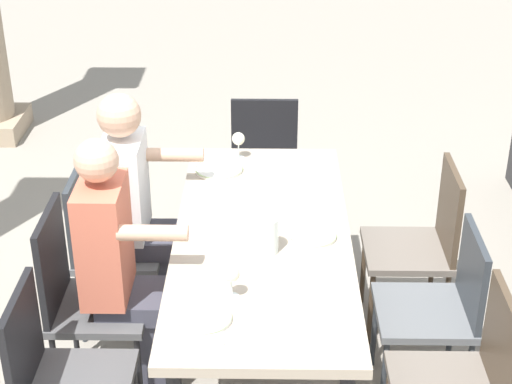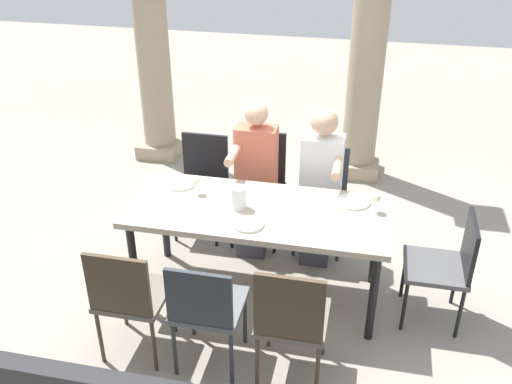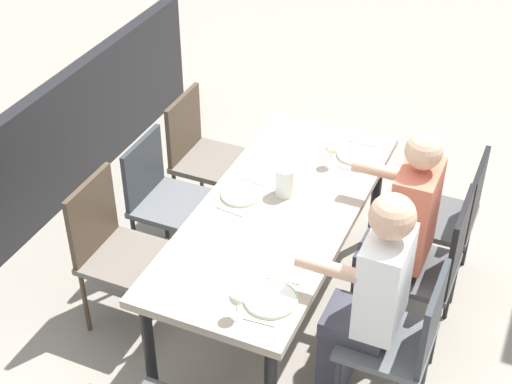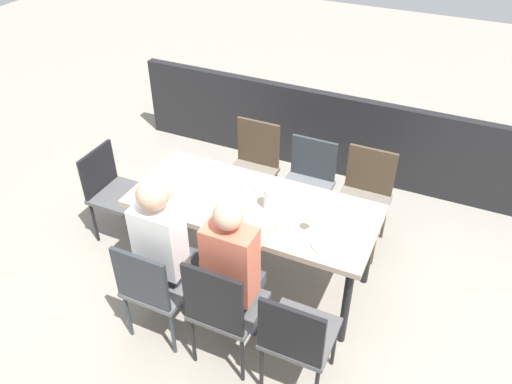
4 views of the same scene
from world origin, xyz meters
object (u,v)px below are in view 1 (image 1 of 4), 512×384
object	(u,v)px
chair_mid_south	(441,303)
plate_2	(219,169)
diner_woman_green	(139,206)
plate_0	(204,318)
chair_east_south	(423,239)
water_pitcher	(266,236)
chair_mid_north	(81,293)
wine_glass_2	(238,140)
diner_man_white	(121,266)
chair_west_north	(57,373)
wine_glass_0	(231,275)
dining_table	(262,248)
chair_west_south	(466,376)
chair_east_north	(104,240)
chair_head_east	(264,160)
plate_1	(313,236)

from	to	relation	value
chair_mid_south	plate_2	distance (m)	1.38
diner_woman_green	plate_0	xyz separation A→B (m)	(-1.05, -0.41, 0.07)
chair_east_south	water_pitcher	bearing A→B (deg)	122.82
chair_mid_north	plate_0	world-z (taller)	chair_mid_north
wine_glass_2	chair_east_south	bearing A→B (deg)	-114.69
chair_mid_south	diner_man_white	distance (m)	1.47
chair_west_north	wine_glass_0	xyz separation A→B (m)	(0.18, -0.71, 0.36)
chair_west_north	water_pitcher	distance (m)	1.06
diner_woman_green	chair_mid_south	bearing A→B (deg)	-110.70
diner_man_white	plate_0	size ratio (longest dim) A/B	6.07
wine_glass_0	diner_man_white	bearing A→B (deg)	56.94
dining_table	chair_mid_south	distance (m)	0.86
chair_mid_north	diner_woman_green	size ratio (longest dim) A/B	0.73
diner_woman_green	water_pitcher	distance (m)	0.85
chair_west_south	chair_east_north	world-z (taller)	chair_west_south
chair_mid_north	wine_glass_2	size ratio (longest dim) A/B	6.34
chair_west_north	chair_east_south	xyz separation A→B (m)	(1.07, -1.66, 0.01)
chair_west_south	chair_head_east	distance (m)	2.22
chair_west_south	diner_woman_green	xyz separation A→B (m)	(1.07, 1.46, 0.19)
chair_west_north	chair_east_north	size ratio (longest dim) A/B	1.01
dining_table	plate_1	size ratio (longest dim) A/B	8.74
chair_west_south	wine_glass_2	world-z (taller)	wine_glass_2
wine_glass_0	water_pitcher	xyz separation A→B (m)	(0.36, -0.14, -0.03)
chair_east_north	water_pitcher	xyz separation A→B (m)	(-0.53, -0.84, 0.34)
chair_mid_north	wine_glass_2	distance (m)	1.26
chair_head_east	wine_glass_0	world-z (taller)	wine_glass_0
dining_table	plate_2	world-z (taller)	plate_2
chair_east_north	plate_2	size ratio (longest dim) A/B	3.45
plate_0	chair_east_south	bearing A→B (deg)	-45.20
diner_woman_green	water_pitcher	xyz separation A→B (m)	(-0.53, -0.65, 0.14)
chair_head_east	wine_glass_0	xyz separation A→B (m)	(-1.88, 0.12, 0.38)
diner_man_white	chair_mid_north	bearing A→B (deg)	89.14
chair_east_north	chair_head_east	size ratio (longest dim) A/B	1.03
dining_table	water_pitcher	world-z (taller)	water_pitcher
chair_mid_south	diner_woman_green	bearing A→B (deg)	69.30
chair_east_south	plate_0	size ratio (longest dim) A/B	4.25
chair_east_north	plate_2	bearing A→B (deg)	-64.07
diner_woman_green	plate_0	size ratio (longest dim) A/B	6.04
chair_mid_north	wine_glass_0	world-z (taller)	chair_mid_north
chair_mid_south	chair_head_east	world-z (taller)	chair_mid_south
dining_table	chair_west_south	world-z (taller)	chair_west_south
chair_mid_north	chair_head_east	xyz separation A→B (m)	(1.54, -0.83, -0.05)
chair_west_north	water_pitcher	xyz separation A→B (m)	(0.54, -0.84, 0.33)
chair_east_south	diner_man_white	xyz separation A→B (m)	(-0.55, 1.47, 0.17)
chair_west_south	diner_woman_green	world-z (taller)	diner_woman_green
dining_table	chair_west_south	xyz separation A→B (m)	(-0.69, -0.83, -0.18)
chair_east_south	wine_glass_2	bearing A→B (deg)	65.31
chair_east_south	plate_2	world-z (taller)	chair_east_south
diner_man_white	chair_east_north	bearing A→B (deg)	19.01
diner_man_white	plate_2	world-z (taller)	diner_man_white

